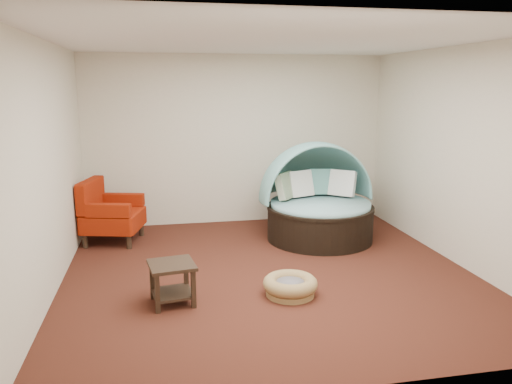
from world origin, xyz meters
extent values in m
plane|color=#472014|center=(0.00, 0.00, 0.00)|extent=(5.00, 5.00, 0.00)
plane|color=beige|center=(0.00, 2.50, 1.40)|extent=(5.00, 0.00, 5.00)
plane|color=beige|center=(0.00, -2.50, 1.40)|extent=(5.00, 0.00, 5.00)
plane|color=beige|center=(-2.50, 0.00, 1.40)|extent=(0.00, 5.00, 5.00)
plane|color=beige|center=(2.50, 0.00, 1.40)|extent=(0.00, 5.00, 5.00)
plane|color=white|center=(0.00, 0.00, 2.80)|extent=(5.00, 5.00, 0.00)
cylinder|color=black|center=(1.06, 1.22, 0.24)|extent=(1.72, 1.72, 0.48)
cylinder|color=black|center=(1.06, 1.22, 0.50)|extent=(1.74, 1.74, 0.04)
cylinder|color=#79A4AF|center=(1.06, 1.22, 0.54)|extent=(1.62, 1.62, 0.11)
cube|color=#37613F|center=(0.58, 1.46, 0.80)|extent=(0.44, 0.46, 0.42)
cube|color=white|center=(0.85, 1.56, 0.80)|extent=(0.46, 0.35, 0.42)
cube|color=#5CA09A|center=(1.21, 1.65, 0.80)|extent=(0.44, 0.30, 0.42)
cube|color=white|center=(1.50, 1.48, 0.80)|extent=(0.46, 0.44, 0.42)
cylinder|color=brown|center=(0.08, -0.70, 0.03)|extent=(0.59, 0.59, 0.06)
torus|color=brown|center=(0.08, -0.70, 0.14)|extent=(0.67, 0.67, 0.16)
cylinder|color=slate|center=(0.08, -0.70, 0.11)|extent=(0.40, 0.40, 0.09)
cylinder|color=black|center=(-2.39, 1.47, 0.10)|extent=(0.09, 0.09, 0.19)
cylinder|color=black|center=(-2.23, 2.09, 0.10)|extent=(0.09, 0.09, 0.19)
cylinder|color=black|center=(-1.77, 1.31, 0.10)|extent=(0.09, 0.09, 0.19)
cylinder|color=black|center=(-1.61, 1.94, 0.10)|extent=(0.09, 0.09, 0.19)
cube|color=#952402|center=(-2.00, 1.70, 0.33)|extent=(0.98, 0.98, 0.28)
cube|color=#952402|center=(-2.31, 1.78, 0.71)|extent=(0.34, 0.82, 0.47)
cube|color=#952402|center=(-2.03, 1.36, 0.57)|extent=(0.65, 0.28, 0.19)
cube|color=#952402|center=(-1.86, 2.02, 0.57)|extent=(0.65, 0.28, 0.19)
cube|color=black|center=(-1.21, -0.66, 0.43)|extent=(0.53, 0.53, 0.04)
cube|color=black|center=(-1.21, -0.66, 0.11)|extent=(0.47, 0.47, 0.03)
cube|color=black|center=(-1.37, -0.87, 0.21)|extent=(0.05, 0.05, 0.41)
cube|color=black|center=(-1.42, -0.50, 0.21)|extent=(0.05, 0.05, 0.41)
cube|color=black|center=(-1.00, -0.82, 0.21)|extent=(0.05, 0.05, 0.41)
cube|color=black|center=(-1.05, -0.45, 0.21)|extent=(0.05, 0.05, 0.41)
camera|label=1|loc=(-1.30, -5.75, 2.30)|focal=35.00mm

